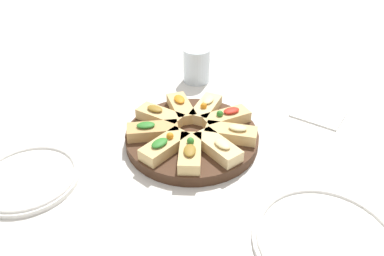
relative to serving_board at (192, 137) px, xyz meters
The scene contains 15 objects.
ground_plane 0.01m from the serving_board, ahead, with size 3.00×3.00×0.00m, color silver.
serving_board is the anchor object (origin of this frame).
focaccia_slice_0 0.09m from the serving_board, 44.45° to the right, with size 0.11×0.11×0.03m.
focaccia_slice_1 0.09m from the serving_board, ahead, with size 0.12×0.05×0.03m.
focaccia_slice_2 0.09m from the serving_board, 35.53° to the left, with size 0.12×0.10×0.03m.
focaccia_slice_3 0.09m from the serving_board, 77.44° to the left, with size 0.07×0.12×0.04m.
focaccia_slice_4 0.09m from the serving_board, 115.51° to the left, with size 0.09×0.12×0.04m.
focaccia_slice_5 0.09m from the serving_board, 155.36° to the left, with size 0.12×0.09×0.03m.
focaccia_slice_6 0.09m from the serving_board, 165.41° to the right, with size 0.12×0.07×0.03m.
focaccia_slice_7 0.09m from the serving_board, 125.48° to the right, with size 0.10×0.12×0.04m.
focaccia_slice_8 0.09m from the serving_board, 84.67° to the right, with size 0.05×0.12×0.04m.
plate_left 0.36m from the serving_board, 156.30° to the left, with size 0.25×0.25×0.02m.
plate_right 0.35m from the serving_board, 49.71° to the left, with size 0.20×0.20×0.02m.
water_glass 0.30m from the serving_board, 64.50° to the right, with size 0.08×0.08×0.10m, color silver.
napkin_stack 0.34m from the serving_board, 132.47° to the right, with size 0.12×0.10×0.01m, color white.
Camera 1 is at (-0.32, 0.61, 0.52)m, focal length 35.00 mm.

